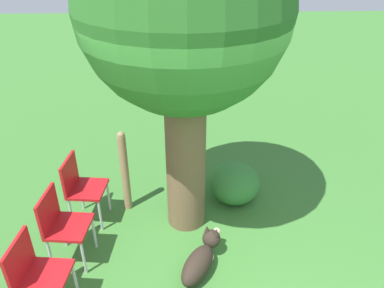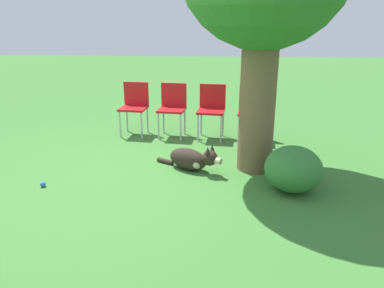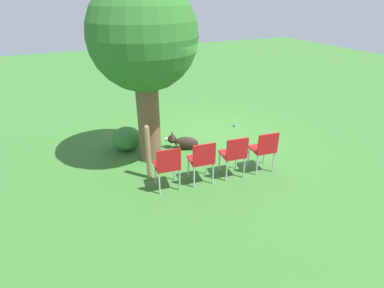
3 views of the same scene
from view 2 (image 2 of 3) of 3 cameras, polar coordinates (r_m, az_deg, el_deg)
name	(u,v)px [view 2 (image 2 of 3)]	position (r m, az deg, el deg)	size (l,w,h in m)	color
ground_plane	(149,174)	(5.00, -6.59, -4.54)	(30.00, 30.00, 0.00)	#38702D
dog	(192,159)	(5.02, 0.06, -2.33)	(0.59, 0.92, 0.40)	#2D231C
fence_post	(269,113)	(5.80, 11.63, 4.59)	(0.10, 0.10, 1.15)	#937551
red_chair_0	(135,104)	(6.58, -8.73, 6.06)	(0.47, 0.48, 0.90)	#B21419
red_chair_1	(173,105)	(6.41, -2.98, 5.91)	(0.47, 0.48, 0.90)	#B21419
red_chair_2	(212,107)	(6.31, 3.01, 5.70)	(0.47, 0.48, 0.90)	#B21419
red_chair_3	(252,108)	(6.28, 9.12, 5.43)	(0.47, 0.48, 0.90)	#B21419
tennis_ball	(43,184)	(4.94, -21.77, -5.70)	(0.07, 0.07, 0.07)	blue
low_shrub	(293,169)	(4.58, 15.17, -3.68)	(0.68, 0.68, 0.54)	#337533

